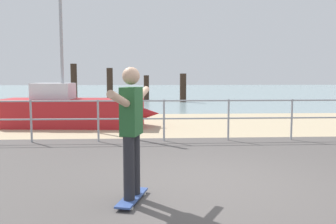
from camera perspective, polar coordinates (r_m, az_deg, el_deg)
ground_plane at (r=4.66m, az=9.90°, el=-14.77°), size 24.00×10.00×0.04m
beach_strip at (r=12.40m, az=1.54°, el=-1.84°), size 24.00×6.00×0.04m
sea_surface at (r=40.30m, az=-1.72°, el=3.37°), size 72.00×50.00×0.04m
railing_fence at (r=8.91m, az=-5.81°, el=-0.31°), size 11.30×0.05×1.05m
sailboat at (r=11.82m, az=-14.02°, el=0.18°), size 5.03×1.78×5.61m
skateboard at (r=4.79m, az=-5.65°, el=-13.26°), size 0.40×0.82×0.08m
skateboarder at (r=4.58m, az=-5.77°, el=-1.94°), size 0.47×1.42×1.65m
groyne_post_0 at (r=23.62m, az=-14.57°, el=4.46°), size 0.39×0.39×2.39m
groyne_post_1 at (r=22.97m, az=-9.14°, el=4.21°), size 0.38×0.38×2.13m
groyne_post_2 at (r=24.56m, az=-3.42°, el=3.83°), size 0.36×0.36×1.67m
groyne_post_3 at (r=22.47m, az=2.38°, el=3.80°), size 0.40×0.40×1.78m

